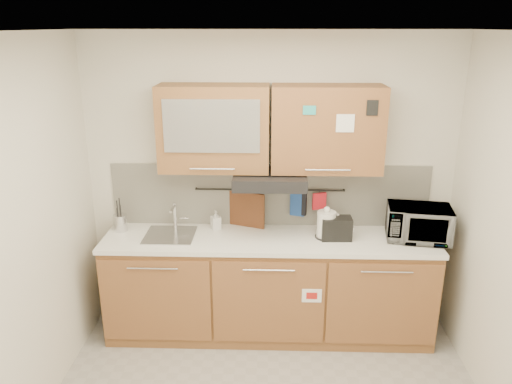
{
  "coord_description": "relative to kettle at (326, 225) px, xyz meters",
  "views": [
    {
      "loc": [
        0.01,
        -2.7,
        2.63
      ],
      "look_at": [
        -0.11,
        1.05,
        1.37
      ],
      "focal_mm": 35.0,
      "sensor_mm": 36.0,
      "label": 1
    }
  ],
  "objects": [
    {
      "name": "pot_holder",
      "position": [
        -0.04,
        0.23,
        0.13
      ],
      "size": [
        0.12,
        0.05,
        0.15
      ],
      "primitive_type": "cube",
      "rotation": [
        0.0,
        0.0,
        0.28
      ],
      "color": "red",
      "rests_on": "utensil_rail"
    },
    {
      "name": "kettle",
      "position": [
        0.0,
        0.0,
        0.0
      ],
      "size": [
        0.21,
        0.2,
        0.28
      ],
      "rotation": [
        0.0,
        0.0,
        0.37
      ],
      "color": "white",
      "rests_on": "countertop"
    },
    {
      "name": "base_cabinet",
      "position": [
        -0.48,
        -0.02,
        -0.63
      ],
      "size": [
        2.8,
        0.64,
        0.88
      ],
      "color": "#995D36",
      "rests_on": "floor"
    },
    {
      "name": "sink",
      "position": [
        -1.33,
        0.0,
        -0.11
      ],
      "size": [
        0.42,
        0.4,
        0.26
      ],
      "color": "silver",
      "rests_on": "countertop"
    },
    {
      "name": "dark_pouch",
      "position": [
        -0.22,
        0.23,
        0.11
      ],
      "size": [
        0.13,
        0.09,
        0.2
      ],
      "primitive_type": "cube",
      "rotation": [
        0.0,
        0.0,
        -0.42
      ],
      "color": "black",
      "rests_on": "utensil_rail"
    },
    {
      "name": "utensil_crock",
      "position": [
        -1.78,
        0.09,
        -0.03
      ],
      "size": [
        0.13,
        0.13,
        0.3
      ],
      "rotation": [
        0.0,
        0.0,
        -0.1
      ],
      "color": "silver",
      "rests_on": "countertop"
    },
    {
      "name": "countertop",
      "position": [
        -0.48,
        -0.02,
        -0.13
      ],
      "size": [
        2.82,
        0.62,
        0.04
      ],
      "primitive_type": "cube",
      "color": "white",
      "rests_on": "base_cabinet"
    },
    {
      "name": "cutting_board",
      "position": [
        -0.69,
        0.23,
        -0.0
      ],
      "size": [
        0.33,
        0.14,
        0.42
      ],
      "primitive_type": "cube",
      "rotation": [
        0.0,
        0.0,
        -0.36
      ],
      "color": "brown",
      "rests_on": "utensil_rail"
    },
    {
      "name": "oven_mitt",
      "position": [
        -0.24,
        0.23,
        0.1
      ],
      "size": [
        0.13,
        0.07,
        0.21
      ],
      "primitive_type": "cube",
      "rotation": [
        0.0,
        0.0,
        -0.31
      ],
      "color": "#204493",
      "rests_on": "utensil_rail"
    },
    {
      "name": "range_hood",
      "position": [
        -0.48,
        0.04,
        0.39
      ],
      "size": [
        0.6,
        0.46,
        0.1
      ],
      "primitive_type": "cube",
      "color": "black",
      "rests_on": "upper_cabinets"
    },
    {
      "name": "backsplash",
      "position": [
        -0.48,
        0.28,
        0.17
      ],
      "size": [
        2.8,
        0.02,
        0.56
      ],
      "primitive_type": "cube",
      "color": "silver",
      "rests_on": "countertop"
    },
    {
      "name": "soap_bottle",
      "position": [
        -0.95,
        0.16,
        -0.03
      ],
      "size": [
        0.1,
        0.1,
        0.17
      ],
      "primitive_type": "imported",
      "rotation": [
        0.0,
        0.0,
        0.44
      ],
      "color": "#999999",
      "rests_on": "countertop"
    },
    {
      "name": "microwave",
      "position": [
        0.76,
        -0.0,
        0.03
      ],
      "size": [
        0.56,
        0.42,
        0.28
      ],
      "primitive_type": "imported",
      "rotation": [
        0.0,
        0.0,
        -0.15
      ],
      "color": "#999999",
      "rests_on": "countertop"
    },
    {
      "name": "ceiling",
      "position": [
        -0.48,
        -1.21,
        1.57
      ],
      "size": [
        3.2,
        3.2,
        0.0
      ],
      "primitive_type": "plane",
      "rotation": [
        3.14,
        0.0,
        0.0
      ],
      "color": "white",
      "rests_on": "wall_back"
    },
    {
      "name": "upper_cabinets",
      "position": [
        -0.48,
        0.12,
        0.8
      ],
      "size": [
        1.82,
        0.37,
        0.7
      ],
      "color": "#995D36",
      "rests_on": "wall_back"
    },
    {
      "name": "wall_left",
      "position": [
        -2.08,
        -1.21,
        0.27
      ],
      "size": [
        0.0,
        3.0,
        3.0
      ],
      "primitive_type": "plane",
      "rotation": [
        1.57,
        0.0,
        1.57
      ],
      "color": "silver",
      "rests_on": "ground"
    },
    {
      "name": "toaster",
      "position": [
        0.08,
        -0.03,
        -0.01
      ],
      "size": [
        0.26,
        0.16,
        0.19
      ],
      "rotation": [
        0.0,
        0.0,
        0.03
      ],
      "color": "black",
      "rests_on": "countertop"
    },
    {
      "name": "wall_back",
      "position": [
        -0.48,
        0.29,
        0.27
      ],
      "size": [
        3.2,
        0.0,
        3.2
      ],
      "primitive_type": "plane",
      "rotation": [
        1.57,
        0.0,
        0.0
      ],
      "color": "silver",
      "rests_on": "ground"
    },
    {
      "name": "utensil_rail",
      "position": [
        -0.48,
        0.24,
        0.23
      ],
      "size": [
        1.3,
        0.02,
        0.02
      ],
      "primitive_type": "cylinder",
      "rotation": [
        0.0,
        1.57,
        0.0
      ],
      "color": "black",
      "rests_on": "backsplash"
    }
  ]
}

